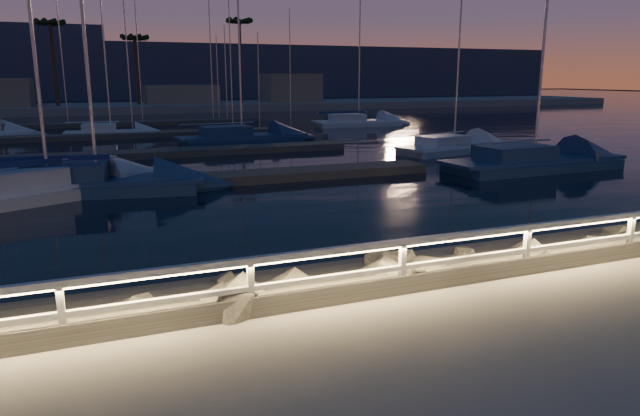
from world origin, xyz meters
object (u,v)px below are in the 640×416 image
Objects in this scene: sailboat_l at (356,122)px; sailboat_n at (109,132)px; sailboat_c at (42,187)px; sailboat_d at (530,161)px; guard_rail at (352,260)px; sailboat_f at (91,182)px; sailboat_h at (451,146)px; sailboat_g at (239,137)px.

sailboat_l reaches higher than sailboat_n.
sailboat_d is at bearing -28.62° from sailboat_c.
sailboat_d is 1.47× the size of sailboat_n.
guard_rail is 16.50m from sailboat_c.
sailboat_f reaches higher than sailboat_h.
sailboat_c is 1.83m from sailboat_f.
guard_rail is 2.92× the size of sailboat_l.
sailboat_g is at bearing 79.98° from guard_rail.
sailboat_f is 1.26× the size of sailboat_n.
sailboat_g reaches higher than sailboat_l.
sailboat_f reaches higher than guard_rail.
guard_rail is 2.59× the size of sailboat_d.
sailboat_h is at bearing -10.51° from sailboat_c.
guard_rail is 3.14× the size of sailboat_h.
sailboat_l is (25.83, 25.91, -0.02)m from sailboat_c.
sailboat_c is 0.97× the size of sailboat_g.
sailboat_n is at bearing 57.49° from sailboat_c.
sailboat_g is (-10.95, 17.08, -0.00)m from sailboat_d.
sailboat_g reaches higher than sailboat_f.
sailboat_c is at bearing -132.15° from sailboat_l.
sailboat_d reaches higher than sailboat_f.
sailboat_d reaches higher than sailboat_n.
sailboat_g is 1.04× the size of sailboat_l.
sailboat_c reaches higher than sailboat_n.
sailboat_f reaches higher than sailboat_n.
sailboat_l is at bearing 64.55° from guard_rail.
sailboat_n is at bearing 123.76° from sailboat_h.
sailboat_g is (5.45, 30.82, -0.91)m from guard_rail.
guard_rail is 45.59m from sailboat_l.
guard_rail is 2.81× the size of sailboat_g.
sailboat_l is (3.19, 27.42, -0.04)m from sailboat_d.
sailboat_g is 17.52m from sailboat_l.
guard_rail is at bearing -92.55° from sailboat_c.
sailboat_h is 0.93× the size of sailboat_l.
sailboat_c is at bearing -179.69° from sailboat_h.
sailboat_f is 18.12m from sailboat_g.
sailboat_n is (-3.01, 39.04, -0.97)m from guard_rail.
guard_rail is 31.31m from sailboat_g.
sailboat_f is at bearing -12.73° from sailboat_c.
sailboat_n is at bearing 94.41° from guard_rail.
guard_rail is 2.90× the size of sailboat_c.
sailboat_l is (2.86, 20.06, 0.02)m from sailboat_h.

